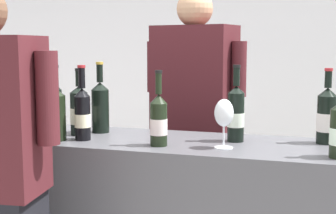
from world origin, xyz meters
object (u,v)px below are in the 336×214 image
wine_bottle_7 (55,108)px  wine_bottle_9 (327,116)px  wine_glass (224,115)px  person_server (194,149)px  wine_bottle_1 (57,113)px  wine_bottle_6 (100,106)px  wine_bottle_8 (236,113)px  wine_bottle_2 (28,106)px  wine_bottle_4 (82,113)px  wine_bottle_3 (159,120)px  wine_bottle_5 (79,111)px

wine_bottle_7 → wine_bottle_9: size_ratio=1.09×
wine_bottle_7 → wine_glass: size_ratio=1.73×
wine_glass → person_server: size_ratio=0.12×
person_server → wine_bottle_1: bearing=-121.8°
wine_bottle_6 → wine_bottle_1: bearing=-113.6°
wine_bottle_8 → person_server: size_ratio=0.20×
wine_bottle_9 → wine_bottle_7: bearing=-173.9°
wine_bottle_2 → wine_bottle_4: wine_bottle_4 is taller
wine_bottle_6 → wine_glass: 0.66m
wine_bottle_9 → person_server: (-0.69, 0.45, -0.28)m
wine_bottle_2 → wine_bottle_3: 0.81m
wine_bottle_2 → wine_bottle_7: bearing=-26.5°
wine_bottle_2 → wine_bottle_5: 0.36m
wine_glass → person_server: person_server is taller
wine_bottle_1 → wine_bottle_8: size_ratio=0.99×
wine_bottle_4 → wine_bottle_5: size_ratio=1.06×
wine_bottle_5 → wine_bottle_7: bearing=-176.1°
wine_bottle_5 → wine_bottle_7: 0.13m
wine_bottle_1 → wine_bottle_3: (0.47, 0.02, -0.01)m
wine_bottle_2 → wine_glass: wine_bottle_2 is taller
wine_bottle_2 → wine_bottle_3: wine_bottle_3 is taller
wine_bottle_1 → wine_bottle_6: (0.10, 0.24, 0.01)m
wine_bottle_3 → person_server: size_ratio=0.19×
person_server → wine_bottle_4: bearing=-116.7°
wine_bottle_4 → wine_bottle_8: 0.68m
wine_bottle_5 → wine_bottle_6: (0.07, 0.09, 0.02)m
wine_bottle_3 → person_server: bearing=91.5°
wine_bottle_3 → wine_bottle_4: bearing=176.9°
wine_bottle_4 → wine_bottle_9: (1.04, 0.23, -0.00)m
wine_bottle_8 → wine_bottle_6: bearing=177.4°
wine_bottle_1 → wine_bottle_3: wine_bottle_1 is taller
wine_bottle_4 → wine_bottle_8: size_ratio=0.99×
wine_bottle_7 → wine_bottle_4: bearing=-26.8°
wine_bottle_5 → wine_glass: (0.71, -0.10, 0.03)m
wine_bottle_1 → person_server: (0.45, 0.73, -0.29)m
wine_bottle_6 → wine_bottle_2: bearing=178.3°
wine_bottle_4 → person_server: size_ratio=0.19×
wine_bottle_5 → wine_bottle_8: bearing=4.5°
wine_bottle_3 → wine_bottle_8: bearing=31.9°
wine_bottle_1 → wine_bottle_9: size_ratio=1.03×
wine_bottle_2 → wine_bottle_3: bearing=-16.3°
wine_bottle_9 → wine_bottle_8: bearing=-170.0°
wine_bottle_1 → wine_glass: size_ratio=1.64×
wine_bottle_7 → wine_bottle_3: bearing=-12.0°
wine_bottle_1 → wine_bottle_7: wine_bottle_7 is taller
wine_bottle_4 → wine_bottle_8: bearing=14.1°
wine_glass → wine_bottle_5: bearing=172.2°
wine_bottle_6 → wine_bottle_8: bearing=-2.6°
wine_bottle_3 → wine_bottle_9: size_ratio=0.98×
wine_bottle_4 → wine_bottle_7: wine_bottle_7 is taller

